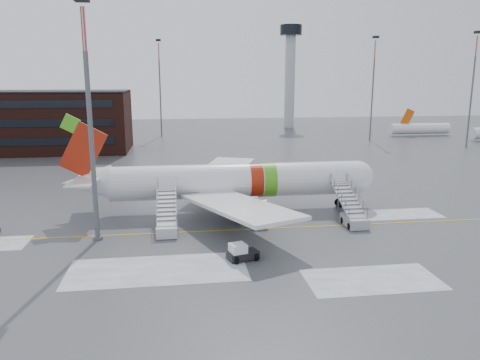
{
  "coord_description": "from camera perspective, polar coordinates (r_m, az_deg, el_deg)",
  "views": [
    {
      "loc": [
        -4.24,
        -44.92,
        14.76
      ],
      "look_at": [
        2.44,
        3.86,
        4.0
      ],
      "focal_mm": 35.0,
      "sensor_mm": 36.0,
      "label": 1
    }
  ],
  "objects": [
    {
      "name": "ground",
      "position": [
        47.47,
        -2.29,
        -5.8
      ],
      "size": [
        260.0,
        260.0,
        0.0
      ],
      "primitive_type": "plane",
      "color": "#494C4F",
      "rests_on": "ground"
    },
    {
      "name": "light_mast_near",
      "position": [
        43.71,
        -17.84,
        7.16
      ],
      "size": [
        1.2,
        1.2,
        21.53
      ],
      "color": "#595B60",
      "rests_on": "ground"
    },
    {
      "name": "pushback_tug",
      "position": [
        39.09,
        0.14,
        -8.85
      ],
      "size": [
        2.79,
        2.39,
        1.44
      ],
      "color": "black",
      "rests_on": "ground"
    },
    {
      "name": "light_mast_far_e",
      "position": [
        111.84,
        26.51,
        10.59
      ],
      "size": [
        1.2,
        1.2,
        24.25
      ],
      "color": "#595B60",
      "rests_on": "ground"
    },
    {
      "name": "light_mast_far_ne",
      "position": [
        116.49,
        15.92,
        11.41
      ],
      "size": [
        1.2,
        1.2,
        24.25
      ],
      "color": "#595B60",
      "rests_on": "ground"
    },
    {
      "name": "control_tower",
      "position": [
        144.1,
        6.13,
        13.85
      ],
      "size": [
        6.4,
        6.4,
        30.0
      ],
      "color": "#B2B5BA",
      "rests_on": "ground"
    },
    {
      "name": "distant_aircraft",
      "position": [
        128.59,
        23.62,
        4.71
      ],
      "size": [
        35.0,
        18.0,
        8.0
      ],
      "primitive_type": null,
      "color": "#D8590C",
      "rests_on": "ground"
    },
    {
      "name": "light_mast_far_n",
      "position": [
        122.98,
        -9.75,
        11.72
      ],
      "size": [
        1.2,
        1.2,
        24.25
      ],
      "color": "#595B60",
      "rests_on": "ground"
    },
    {
      "name": "airstair_aft",
      "position": [
        46.33,
        -8.91,
        -5.02
      ],
      "size": [
        2.05,
        7.7,
        3.48
      ],
      "color": "silver",
      "rests_on": "ground"
    },
    {
      "name": "airliner",
      "position": [
        52.35,
        -1.33,
        -0.19
      ],
      "size": [
        35.03,
        32.97,
        11.18
      ],
      "color": "white",
      "rests_on": "ground"
    },
    {
      "name": "airstair_fwd",
      "position": [
        49.59,
        13.52,
        -4.05
      ],
      "size": [
        2.05,
        7.7,
        3.48
      ],
      "color": "#A4A6AB",
      "rests_on": "ground"
    }
  ]
}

